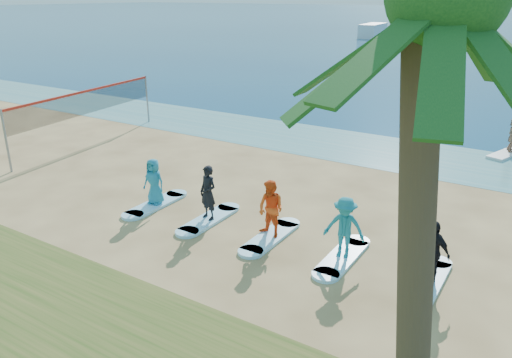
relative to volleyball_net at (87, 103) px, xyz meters
The scene contains 15 objects.
ground 11.18m from the volleyball_net, 24.21° to the right, with size 600.00×600.00×0.00m, color tan.
shallow_water 11.85m from the volleyball_net, 30.76° to the left, with size 600.00×600.00×0.00m, color teal.
volleyball_net is the anchor object (origin of this frame).
paddleboard 19.06m from the volleyball_net, 27.07° to the left, with size 0.70×3.00×0.12m, color silver.
boat_offshore_a 66.50m from the volleyball_net, 98.70° to the left, with size 2.62×8.47×2.08m, color silver.
surfboard_0 8.84m from the volleyball_net, 26.94° to the right, with size 0.70×2.20×0.09m, color #A4E3FE.
student_0 8.71m from the volleyball_net, 26.94° to the right, with size 0.74×0.48×1.52m, color teal.
surfboard_1 10.82m from the volleyball_net, 21.56° to the right, with size 0.70×2.20×0.09m, color #A4E3FE.
student_1 10.70m from the volleyball_net, 21.56° to the right, with size 0.62×0.40×1.69m, color black.
surfboard_2 12.87m from the volleyball_net, 17.91° to the right, with size 0.70×2.20×0.09m, color #A4E3FE.
student_2 12.77m from the volleyball_net, 17.91° to the right, with size 0.80×0.63×1.65m, color #EE5219.
surfboard_3 14.97m from the volleyball_net, 15.29° to the right, with size 0.70×2.20×0.09m, color #A4E3FE.
student_3 14.88m from the volleyball_net, 15.29° to the right, with size 1.07×0.62×1.66m, color teal.
surfboard_4 17.09m from the volleyball_net, 13.33° to the right, with size 0.70×2.20×0.09m, color #A4E3FE.
student_4 17.02m from the volleyball_net, 13.33° to the right, with size 0.91×0.38×1.56m, color black.
Camera 1 is at (8.54, -10.43, 6.57)m, focal length 35.00 mm.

